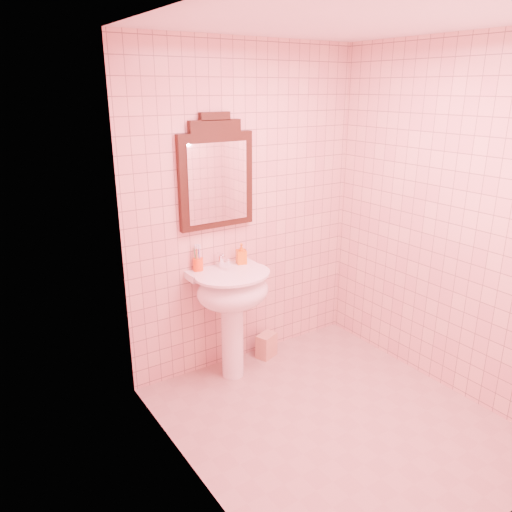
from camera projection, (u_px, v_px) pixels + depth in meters
floor at (333, 421)px, 3.40m from camera, size 2.20×2.20×0.00m
back_wall at (246, 211)px, 3.87m from camera, size 2.00×0.02×2.50m
pedestal_sink at (232, 298)px, 3.73m from camera, size 0.58×0.58×0.86m
faucet at (223, 260)px, 3.76m from camera, size 0.04×0.16×0.11m
mirror at (216, 176)px, 3.61m from camera, size 0.59×0.06×0.83m
toothbrush_cup at (198, 264)px, 3.70m from camera, size 0.08×0.08×0.18m
soap_dispenser at (241, 254)px, 3.84m from camera, size 0.09×0.09×0.16m
towel at (266, 345)px, 4.19m from camera, size 0.20×0.16×0.20m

